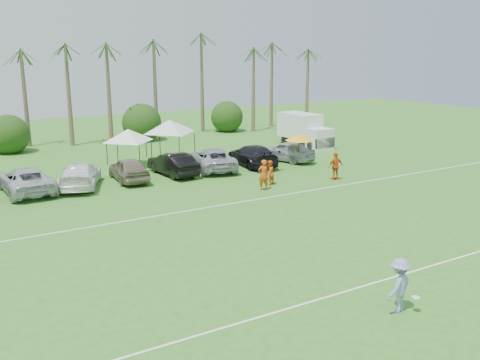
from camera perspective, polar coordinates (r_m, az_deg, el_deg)
ground at (r=18.70m, az=15.01°, el=-13.80°), size 120.00×120.00×0.00m
field_lines at (r=24.38m, az=1.38°, el=-6.69°), size 80.00×12.10×0.01m
palm_tree_4 at (r=49.99m, az=-21.92°, el=11.54°), size 2.40×2.40×8.90m
palm_tree_5 at (r=50.80m, az=-17.46°, el=12.89°), size 2.40×2.40×9.90m
palm_tree_6 at (r=51.91m, az=-13.12°, el=14.11°), size 2.40×2.40×10.90m
palm_tree_7 at (r=53.32m, az=-8.94°, el=15.18°), size 2.40×2.40×11.90m
palm_tree_8 at (r=55.40m, az=-3.94°, el=12.58°), size 2.40×2.40×8.90m
palm_tree_9 at (r=57.84m, az=0.58°, el=13.51°), size 2.40×2.40×9.90m
palm_tree_10 at (r=60.62m, az=4.74°, el=14.29°), size 2.40×2.40×10.90m
palm_tree_11 at (r=63.04m, az=7.82°, el=14.96°), size 2.40×2.40×11.90m
bush_tree_1 at (r=51.12m, az=-23.76°, el=4.98°), size 4.00×4.00×4.00m
bush_tree_2 at (r=53.92m, az=-11.00°, el=6.27°), size 4.00×4.00×4.00m
bush_tree_3 at (r=58.08m, az=-1.65°, el=7.03°), size 4.00×4.00×4.00m
sideline_player_a at (r=33.22m, az=2.51°, el=0.56°), size 0.78×0.58×1.93m
sideline_player_b at (r=34.55m, az=3.14°, el=0.79°), size 0.96×0.87×1.61m
sideline_player_c at (r=36.37m, az=10.16°, el=1.47°), size 1.14×0.56×1.88m
box_truck at (r=49.01m, az=6.92°, el=5.42°), size 2.34×5.71×2.91m
canopy_tent_left at (r=40.83m, az=-11.88°, el=5.33°), size 4.01×4.01×3.25m
canopy_tent_right at (r=43.04m, az=-7.55°, el=6.40°), size 4.53×4.53×3.67m
market_umbrella at (r=40.53m, az=6.32°, el=4.53°), size 2.12×2.12×2.36m
frisbee_player at (r=18.72m, az=16.60°, el=-10.72°), size 1.35×1.01×1.87m
parked_car_2 at (r=35.07m, az=-21.91°, el=-0.02°), size 2.86×5.78×1.58m
parked_car_3 at (r=35.42m, az=-16.71°, el=0.52°), size 4.10×5.87×1.58m
parked_car_4 at (r=36.33m, az=-11.80°, el=1.13°), size 2.17×4.75×1.58m
parked_car_5 at (r=37.54m, az=-7.19°, el=1.72°), size 2.04×4.91×1.58m
parked_car_6 at (r=38.99m, az=-2.91°, el=2.25°), size 4.04×6.17×1.58m
parked_car_7 at (r=40.33m, az=1.34°, el=2.65°), size 2.81×5.65×1.58m
parked_car_8 at (r=42.19m, az=4.98°, el=3.09°), size 3.20×4.98×1.58m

